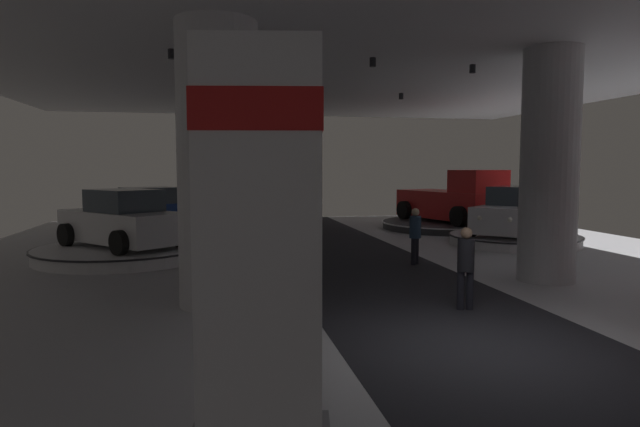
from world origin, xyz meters
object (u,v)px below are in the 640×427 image
at_px(display_platform_deep_right, 450,224).
at_px(display_platform_far_left, 123,252).
at_px(visitor_walking_near, 466,263).
at_px(visitor_walking_far, 415,232).
at_px(brand_sign_pylon, 260,250).
at_px(column_right, 549,166).
at_px(display_platform_far_right, 514,239).
at_px(display_platform_deep_left, 153,232).
at_px(display_car_far_left, 123,221).
at_px(display_car_far_right, 515,213).
at_px(pickup_truck_deep_right, 455,201).
at_px(column_left, 218,166).
at_px(display_car_deep_left, 152,211).

bearing_deg(display_platform_deep_right, display_platform_far_left, -156.45).
relative_size(visitor_walking_near, visitor_walking_far, 1.00).
height_order(brand_sign_pylon, visitor_walking_far, brand_sign_pylon).
relative_size(brand_sign_pylon, visitor_walking_far, 2.41).
relative_size(column_right, display_platform_far_right, 1.21).
height_order(display_platform_deep_left, display_car_far_left, display_car_far_left).
xyz_separation_m(display_platform_far_right, visitor_walking_near, (-5.78, -7.98, 0.72)).
xyz_separation_m(brand_sign_pylon, visitor_walking_near, (4.32, 4.71, -1.08)).
xyz_separation_m(display_platform_far_left, display_platform_deep_right, (13.08, 5.70, -0.03)).
relative_size(brand_sign_pylon, display_platform_deep_left, 0.67).
bearing_deg(visitor_walking_far, display_car_far_left, 162.28).
height_order(column_right, display_car_far_right, column_right).
bearing_deg(display_platform_deep_left, pickup_truck_deep_right, -2.20).
height_order(display_platform_deep_left, display_platform_far_left, display_platform_far_left).
xyz_separation_m(column_right, brand_sign_pylon, (-7.46, -6.86, -0.77)).
relative_size(column_left, display_platform_deep_left, 0.97).
height_order(column_left, display_car_deep_left, column_left).
bearing_deg(visitor_walking_near, display_car_deep_left, 118.11).
relative_size(display_car_far_left, visitor_walking_near, 2.74).
bearing_deg(pickup_truck_deep_right, visitor_walking_near, -114.30).
xyz_separation_m(column_left, display_platform_far_left, (-2.77, 6.12, -2.55)).
distance_m(display_car_far_left, display_car_far_right, 13.16).
bearing_deg(visitor_walking_far, display_car_deep_left, 133.07).
xyz_separation_m(pickup_truck_deep_right, display_car_far_right, (-0.00, -4.85, -0.14)).
relative_size(brand_sign_pylon, display_platform_deep_right, 0.63).
height_order(display_platform_deep_left, visitor_walking_far, visitor_walking_far).
bearing_deg(display_car_far_right, display_platform_far_right, -137.87).
bearing_deg(visitor_walking_near, display_car_far_right, 54.08).
relative_size(display_car_far_left, display_platform_far_right, 0.96).
height_order(display_platform_far_left, display_platform_far_right, display_platform_far_left).
distance_m(brand_sign_pylon, display_platform_deep_right, 20.57).
distance_m(display_car_deep_left, display_car_far_left, 5.90).
bearing_deg(display_platform_deep_left, brand_sign_pylon, -81.26).
distance_m(display_platform_far_left, display_car_far_left, 0.93).
height_order(display_car_far_right, visitor_walking_far, display_car_far_right).
distance_m(display_car_deep_left, display_platform_far_right, 13.98).
bearing_deg(column_right, pickup_truck_deep_right, 76.05).
distance_m(display_platform_far_left, display_platform_deep_right, 14.27).
relative_size(column_right, visitor_walking_far, 3.46).
height_order(display_platform_deep_left, display_car_deep_left, display_car_deep_left).
relative_size(display_platform_far_left, display_car_far_right, 1.18).
distance_m(display_platform_far_left, display_platform_far_right, 13.15).
bearing_deg(visitor_walking_far, column_left, -147.35).
distance_m(column_left, display_car_far_left, 6.88).
relative_size(display_platform_deep_right, display_car_far_right, 1.41).
relative_size(display_car_deep_left, pickup_truck_deep_right, 0.80).
bearing_deg(display_platform_far_left, column_left, -65.64).
xyz_separation_m(display_car_far_right, visitor_walking_far, (-4.96, -3.19, -0.20)).
bearing_deg(display_platform_deep_right, visitor_walking_near, -113.46).
relative_size(column_left, display_car_far_left, 1.26).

